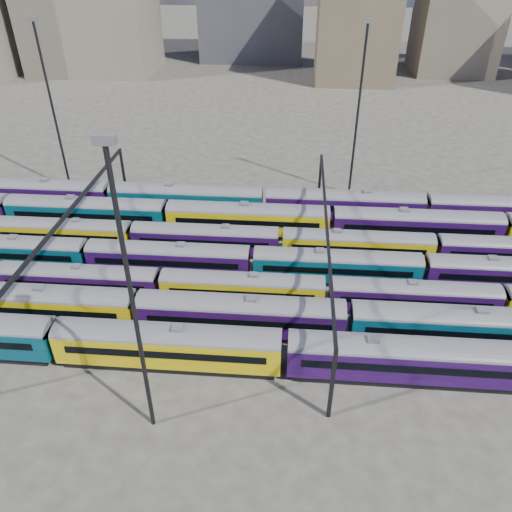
# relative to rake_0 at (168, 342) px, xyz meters

# --- Properties ---
(ground) EXTENTS (500.00, 500.00, 0.00)m
(ground) POSITION_rel_rake_0_xyz_m (5.09, 15.00, -2.84)
(ground) COLOR #3C3832
(ground) RESTS_ON ground
(rake_0) EXTENTS (153.77, 3.21, 5.42)m
(rake_0) POSITION_rel_rake_0_xyz_m (0.00, 0.00, 0.00)
(rake_0) COLOR black
(rake_0) RESTS_ON ground
(rake_1) EXTENTS (130.07, 3.17, 5.35)m
(rake_1) POSITION_rel_rake_0_xyz_m (-4.52, 5.00, -0.04)
(rake_1) COLOR black
(rake_1) RESTS_ON ground
(rake_2) EXTENTS (111.55, 2.72, 4.57)m
(rake_2) POSITION_rel_rake_0_xyz_m (-3.31, 10.00, -0.45)
(rake_2) COLOR black
(rake_2) RESTS_ON ground
(rake_3) EXTENTS (140.21, 2.93, 4.93)m
(rake_3) POSITION_rel_rake_0_xyz_m (-3.43, 15.00, -0.26)
(rake_3) COLOR black
(rake_3) RESTS_ON ground
(rake_4) EXTENTS (115.45, 2.82, 4.73)m
(rake_4) POSITION_rel_rake_0_xyz_m (-9.45, 20.00, -0.36)
(rake_4) COLOR black
(rake_4) RESTS_ON ground
(rake_5) EXTENTS (134.17, 3.27, 5.52)m
(rake_5) POSITION_rel_rake_0_xyz_m (-5.99, 25.00, 0.05)
(rake_5) COLOR black
(rake_5) RESTS_ON ground
(rake_6) EXTENTS (113.02, 3.31, 5.59)m
(rake_6) POSITION_rel_rake_0_xyz_m (-4.24, 30.00, 0.09)
(rake_6) COLOR black
(rake_6) RESTS_ON ground
(gantry_1) EXTENTS (0.35, 40.35, 8.03)m
(gantry_1) POSITION_rel_rake_0_xyz_m (-14.91, 15.00, 3.94)
(gantry_1) COLOR black
(gantry_1) RESTS_ON ground
(gantry_2) EXTENTS (0.35, 40.35, 8.03)m
(gantry_2) POSITION_rel_rake_0_xyz_m (15.09, 15.00, 3.94)
(gantry_2) COLOR black
(gantry_2) RESTS_ON ground
(mast_1) EXTENTS (1.40, 0.50, 25.60)m
(mast_1) POSITION_rel_rake_0_xyz_m (-24.91, 37.00, 11.12)
(mast_1) COLOR black
(mast_1) RESTS_ON ground
(mast_2) EXTENTS (1.40, 0.50, 25.60)m
(mast_2) POSITION_rel_rake_0_xyz_m (0.09, -7.00, 11.12)
(mast_2) COLOR black
(mast_2) RESTS_ON ground
(mast_3) EXTENTS (1.40, 0.50, 25.60)m
(mast_3) POSITION_rel_rake_0_xyz_m (20.09, 39.00, 11.12)
(mast_3) COLOR black
(mast_3) RESTS_ON ground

